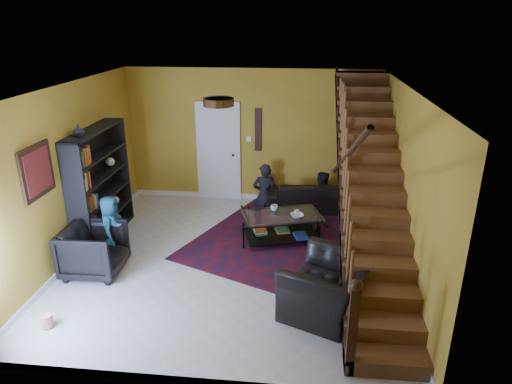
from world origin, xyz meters
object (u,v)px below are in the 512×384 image
armchair_right (328,287)px  coffee_table (282,226)px  bookshelf (101,187)px  armchair_left (94,250)px  sofa (316,195)px

armchair_right → coffee_table: 2.14m
armchair_right → coffee_table: size_ratio=0.78×
bookshelf → armchair_left: bearing=-73.8°
bookshelf → coffee_table: size_ratio=1.32×
coffee_table → armchair_left: bearing=-153.9°
armchair_left → coffee_table: armchair_left is taller
armchair_left → armchair_right: (3.55, -0.63, -0.01)m
bookshelf → sofa: size_ratio=0.96×
sofa → coffee_table: sofa is taller
armchair_left → coffee_table: size_ratio=0.57×
armchair_left → armchair_right: armchair_left is taller
coffee_table → bookshelf: bearing=-177.1°
sofa → coffee_table: (-0.63, -1.54, -0.01)m
bookshelf → armchair_left: size_ratio=2.31×
bookshelf → coffee_table: 3.25m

